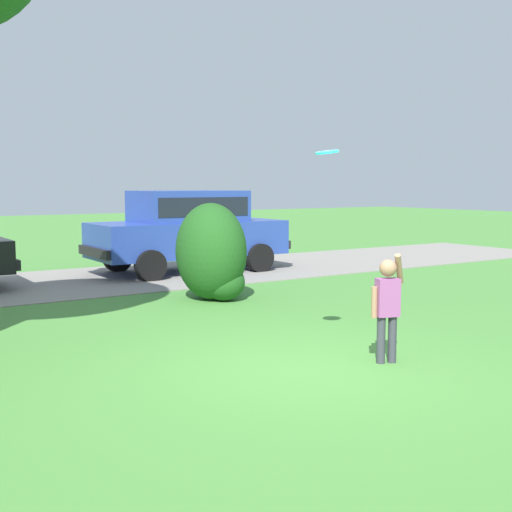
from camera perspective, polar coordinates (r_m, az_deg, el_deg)
ground_plane at (r=7.62m, az=3.99°, el=-9.62°), size 80.00×80.00×0.00m
driveway_strip at (r=14.67m, az=-15.34°, el=-2.16°), size 28.00×4.40×0.02m
shrub_centre_left at (r=12.01m, az=-3.73°, el=0.10°), size 1.22×1.44×1.74m
parked_suv at (r=15.83m, az=-5.78°, el=2.50°), size 4.71×2.12×1.92m
child_thrower at (r=7.89m, az=11.10°, el=-3.85°), size 0.48×0.24×1.29m
frisbee at (r=8.01m, az=6.08°, el=8.77°), size 0.28×0.28×0.07m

